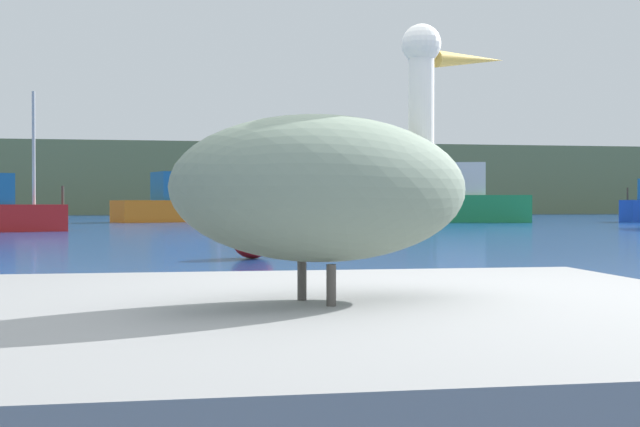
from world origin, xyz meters
name	(u,v)px	position (x,y,z in m)	size (l,w,h in m)	color
hillside_backdrop	(214,180)	(0.00, 75.43, 3.47)	(140.00, 12.56, 6.94)	#6B7A51
pier_dock	(330,407)	(-0.64, -0.32, 0.34)	(2.79, 2.32, 0.68)	gray
pelican	(333,185)	(-0.63, -0.32, 1.05)	(1.32, 0.89, 0.94)	gray
fishing_boat_green	(466,201)	(13.27, 37.22, 1.15)	(6.94, 3.87, 4.18)	#1E8C4C
fishing_boat_orange	(182,204)	(-2.26, 40.65, 0.99)	(7.92, 5.41, 3.73)	orange
mooring_buoy	(252,237)	(-0.16, 11.07, 0.39)	(0.79, 0.79, 0.79)	red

